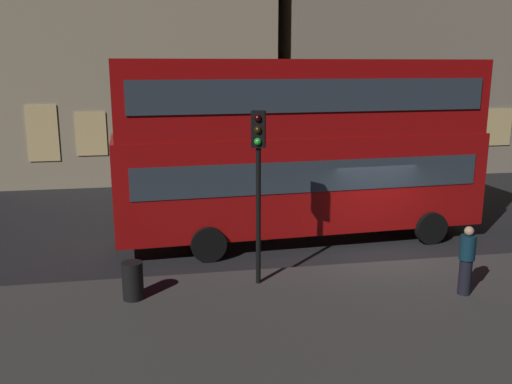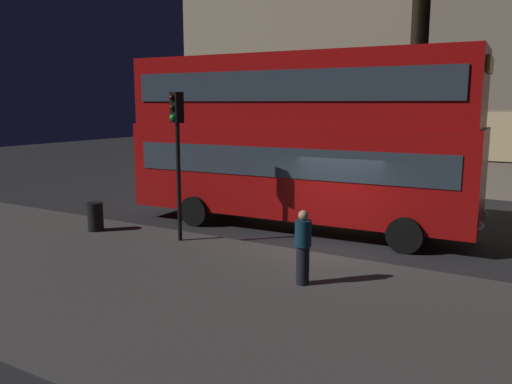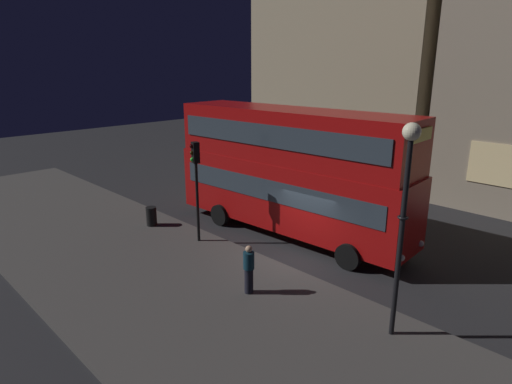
# 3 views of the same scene
# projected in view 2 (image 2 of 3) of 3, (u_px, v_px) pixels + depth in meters

# --- Properties ---
(ground_plane) EXTENTS (80.00, 80.00, 0.00)m
(ground_plane) POSITION_uv_depth(u_px,v_px,m) (330.00, 249.00, 14.42)
(ground_plane) COLOR #232326
(sidewalk_slab) EXTENTS (44.00, 7.75, 0.12)m
(sidewalk_slab) POSITION_uv_depth(u_px,v_px,m) (240.00, 302.00, 10.41)
(sidewalk_slab) COLOR #423F3D
(sidewalk_slab) RESTS_ON ground
(building_with_clock) EXTENTS (12.67, 8.11, 19.23)m
(building_with_clock) POSITION_uv_depth(u_px,v_px,m) (316.00, 2.00, 28.74)
(building_with_clock) COLOR tan
(building_with_clock) RESTS_ON ground
(double_decker_bus) EXTENTS (11.42, 3.34, 5.54)m
(double_decker_bus) POSITION_uv_depth(u_px,v_px,m) (296.00, 133.00, 16.44)
(double_decker_bus) COLOR #9E0C0C
(double_decker_bus) RESTS_ON ground
(traffic_light_near_kerb) EXTENTS (0.38, 0.40, 4.23)m
(traffic_light_near_kerb) POSITION_uv_depth(u_px,v_px,m) (177.00, 135.00, 14.39)
(traffic_light_near_kerb) COLOR black
(traffic_light_near_kerb) RESTS_ON sidewalk_slab
(pedestrian) EXTENTS (0.36, 0.36, 1.66)m
(pedestrian) POSITION_uv_depth(u_px,v_px,m) (303.00, 247.00, 11.16)
(pedestrian) COLOR black
(pedestrian) RESTS_ON sidewalk_slab
(litter_bin) EXTENTS (0.48, 0.48, 0.88)m
(litter_bin) POSITION_uv_depth(u_px,v_px,m) (95.00, 217.00, 15.99)
(litter_bin) COLOR black
(litter_bin) RESTS_ON sidewalk_slab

